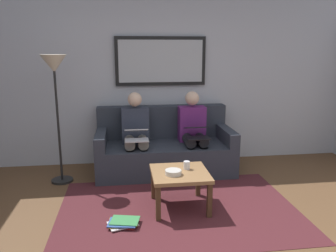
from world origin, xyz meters
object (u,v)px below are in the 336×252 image
object	(u,v)px
bowl	(173,172)
laptop_black	(197,132)
standing_lamp	(55,78)
couch	(164,149)
framed_mirror	(161,61)
coffee_table	(180,177)
cup	(187,165)
person_left	(193,129)
person_right	(136,131)
magazine_stack	(123,223)
laptop_silver	(136,135)

from	to	relation	value
bowl	laptop_black	world-z (taller)	laptop_black
bowl	standing_lamp	world-z (taller)	standing_lamp
couch	framed_mirror	world-z (taller)	framed_mirror
coffee_table	cup	distance (m)	0.16
person_left	person_right	bearing A→B (deg)	0.00
cup	laptop_black	world-z (taller)	laptop_black
bowl	standing_lamp	bearing A→B (deg)	-37.18
cup	laptop_black	xyz separation A→B (m)	(-0.29, -0.83, 0.17)
person_right	magazine_stack	world-z (taller)	person_right
couch	cup	world-z (taller)	couch
couch	magazine_stack	xyz separation A→B (m)	(0.60, 1.54, -0.28)
person_left	standing_lamp	distance (m)	1.98
person_left	laptop_silver	bearing A→B (deg)	16.82
bowl	standing_lamp	size ratio (longest dim) A/B	0.11
laptop_black	person_right	world-z (taller)	person_right
bowl	person_left	world-z (taller)	person_left
person_left	laptop_silver	distance (m)	0.85
coffee_table	person_right	bearing A→B (deg)	-69.40
framed_mirror	person_right	bearing A→B (deg)	48.24
couch	framed_mirror	distance (m)	1.30
couch	framed_mirror	size ratio (longest dim) A/B	1.43
couch	coffee_table	world-z (taller)	couch
cup	magazine_stack	xyz separation A→B (m)	(0.72, 0.40, -0.43)
laptop_silver	magazine_stack	size ratio (longest dim) A/B	0.95
laptop_black	standing_lamp	size ratio (longest dim) A/B	0.21
couch	cup	size ratio (longest dim) A/B	21.24
laptop_black	magazine_stack	xyz separation A→B (m)	(1.01, 1.23, -0.60)
magazine_stack	laptop_black	bearing A→B (deg)	-129.45
coffee_table	laptop_silver	distance (m)	1.04
couch	laptop_silver	world-z (taller)	couch
coffee_table	bowl	distance (m)	0.14
cup	standing_lamp	size ratio (longest dim) A/B	0.05
cup	person_right	size ratio (longest dim) A/B	0.08
cup	standing_lamp	bearing A→B (deg)	-29.92
framed_mirror	person_right	world-z (taller)	framed_mirror
standing_lamp	laptop_black	bearing A→B (deg)	178.61
person_right	couch	bearing A→B (deg)	-170.50
framed_mirror	laptop_black	bearing A→B (deg)	120.23
magazine_stack	person_right	bearing A→B (deg)	-97.60
couch	person_right	size ratio (longest dim) A/B	1.68
laptop_silver	laptop_black	bearing A→B (deg)	-179.75
framed_mirror	couch	bearing A→B (deg)	90.00
cup	person_left	distance (m)	1.12
bowl	coffee_table	bearing A→B (deg)	-140.01
cup	couch	bearing A→B (deg)	-84.34
bowl	standing_lamp	distance (m)	1.93
coffee_table	person_right	size ratio (longest dim) A/B	0.54
couch	person_right	distance (m)	0.51
couch	person_left	size ratio (longest dim) A/B	1.68
framed_mirror	bowl	bearing A→B (deg)	87.94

